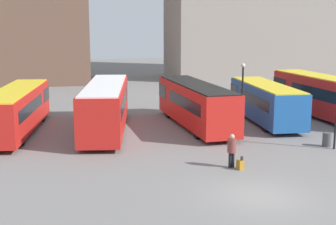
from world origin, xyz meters
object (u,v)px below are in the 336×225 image
(traveler, at_px, (232,148))
(bus_4, at_px, (322,95))
(bus_3, at_px, (265,101))
(bus_2, at_px, (195,103))
(trash_bin, at_px, (327,140))
(bus_0, at_px, (16,109))
(lamp_post_1, at_px, (242,92))
(suitcase, at_px, (240,165))
(bus_1, at_px, (106,106))

(traveler, bearing_deg, bus_4, -57.63)
(bus_3, xyz_separation_m, traveler, (-6.25, -10.30, -0.52))
(bus_2, distance_m, trash_bin, 9.61)
(bus_0, height_order, bus_4, bus_4)
(bus_2, distance_m, lamp_post_1, 4.02)
(bus_0, height_order, traveler, bus_0)
(suitcase, bearing_deg, lamp_post_1, -32.81)
(trash_bin, bearing_deg, bus_4, 62.47)
(bus_4, distance_m, traveler, 15.87)
(lamp_post_1, bearing_deg, trash_bin, -46.62)
(bus_3, bearing_deg, bus_4, -77.89)
(bus_2, height_order, bus_4, bus_4)
(lamp_post_1, bearing_deg, bus_0, 166.58)
(bus_2, xyz_separation_m, bus_3, (5.54, 0.37, -0.12))
(bus_0, bearing_deg, bus_2, -85.47)
(suitcase, bearing_deg, bus_0, 35.87)
(lamp_post_1, height_order, trash_bin, lamp_post_1)
(bus_1, distance_m, traveler, 11.23)
(bus_2, distance_m, bus_4, 10.69)
(bus_0, distance_m, trash_bin, 20.21)
(bus_2, relative_size, lamp_post_1, 2.41)
(lamp_post_1, xyz_separation_m, trash_bin, (3.90, -4.13, -2.43))
(bus_4, height_order, lamp_post_1, lamp_post_1)
(bus_0, bearing_deg, bus_3, -83.53)
(bus_0, xyz_separation_m, bus_4, (22.97, 0.62, 0.14))
(suitcase, xyz_separation_m, trash_bin, (6.69, 3.20, 0.17))
(bus_0, relative_size, traveler, 6.60)
(bus_1, distance_m, bus_4, 17.09)
(trash_bin, bearing_deg, traveler, -158.23)
(bus_1, relative_size, traveler, 6.76)
(bus_2, relative_size, bus_4, 1.00)
(bus_0, height_order, suitcase, bus_0)
(bus_0, xyz_separation_m, traveler, (11.63, -10.46, -0.58))
(bus_3, relative_size, lamp_post_1, 2.15)
(bus_1, relative_size, bus_2, 1.05)
(bus_0, height_order, bus_2, bus_2)
(traveler, bearing_deg, trash_bin, -80.19)
(bus_4, relative_size, trash_bin, 13.50)
(bus_2, xyz_separation_m, suitcase, (-0.37, -10.32, -1.43))
(trash_bin, bearing_deg, bus_3, 95.91)
(traveler, bearing_deg, bus_3, -43.21)
(bus_1, xyz_separation_m, lamp_post_1, (8.82, -2.72, 1.06))
(bus_3, bearing_deg, bus_2, 97.25)
(bus_3, distance_m, traveler, 12.06)
(bus_1, xyz_separation_m, suitcase, (6.03, -10.05, -1.53))
(bus_1, xyz_separation_m, bus_3, (11.94, 0.65, -0.22))
(bus_2, xyz_separation_m, bus_4, (10.63, 1.14, 0.09))
(bus_1, bearing_deg, bus_4, -76.31)
(bus_1, bearing_deg, bus_0, 91.23)
(bus_0, bearing_deg, trash_bin, -105.32)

